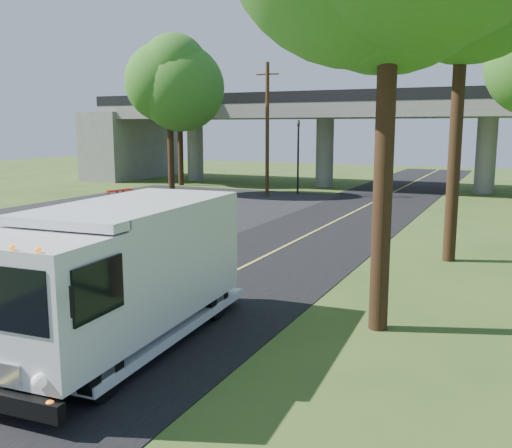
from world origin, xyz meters
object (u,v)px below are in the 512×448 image
Objects in this scene: utility_pole at (267,129)px; red_sedan at (145,204)px; traffic_signal at (298,149)px; tree_left_lot at (170,80)px; step_van at (119,271)px; tree_left_far at (180,92)px; pedestrian at (190,220)px.

utility_pole reaches higher than red_sedan.
traffic_signal is 10.01m from tree_left_lot.
tree_left_lot is at bearing 117.21° from step_van.
tree_left_lot is 6.72m from tree_left_far.
traffic_signal is at bearing 28.11° from tree_left_lot.
pedestrian is at bearing -114.23° from red_sedan.
tree_left_lot reaches higher than tree_left_far.
traffic_signal is 3.11× the size of pedestrian.
traffic_signal is at bearing -9.65° from tree_left_far.
step_van is 11.85m from pedestrian.
tree_left_far is at bearing 116.57° from tree_left_lot.
utility_pole reaches higher than traffic_signal.
pedestrian is (3.32, -15.62, -3.76)m from utility_pole.
tree_left_far reaches higher than traffic_signal.
tree_left_lot reaches higher than red_sedan.
tree_left_lot is 1.06× the size of tree_left_far.
red_sedan is (-3.67, -13.17, -2.53)m from traffic_signal.
tree_left_far is 35.40m from step_van.
step_van is (8.18, -26.41, -2.92)m from utility_pole.
pedestrian is at bearing -84.09° from traffic_signal.
traffic_signal is 17.88m from pedestrian.
pedestrian is at bearing -57.04° from tree_left_far.
traffic_signal is at bearing -0.71° from red_sedan.
traffic_signal is 29.22m from step_van.
tree_left_lot is 28.91m from step_van.
pedestrian reaches higher than red_sedan.
tree_left_far is at bearing 116.39° from step_van.
tree_left_far is at bearing 40.26° from red_sedan.
traffic_signal is 1.12× the size of red_sedan.
tree_left_lot is 2.27× the size of red_sedan.
tree_left_lot is (-7.79, -4.16, 4.70)m from traffic_signal.
step_van is at bearing -72.79° from utility_pole.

